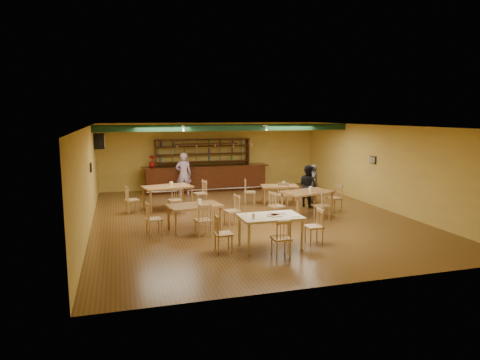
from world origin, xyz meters
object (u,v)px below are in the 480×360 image
object	(u,v)px
bar_counter	(206,178)
patron_right_a	(308,186)
dining_table_d	(307,203)
dining_table_a	(168,198)
patron_bar	(184,174)
near_table	(270,232)
dining_table_b	(279,194)
dining_table_c	(195,217)

from	to	relation	value
bar_counter	patron_right_a	xyz separation A→B (m)	(2.96, -4.23, 0.21)
dining_table_d	patron_right_a	xyz separation A→B (m)	(0.61, 1.26, 0.36)
dining_table_a	patron_right_a	bearing A→B (deg)	-24.48
dining_table_d	patron_bar	world-z (taller)	patron_bar
dining_table_d	near_table	size ratio (longest dim) A/B	1.06
bar_counter	near_table	xyz separation A→B (m)	(-0.06, -8.49, -0.15)
dining_table_b	near_table	size ratio (longest dim) A/B	0.89
near_table	patron_right_a	world-z (taller)	patron_right_a
dining_table_d	patron_right_a	distance (m)	1.45
dining_table_c	bar_counter	bearing A→B (deg)	66.03
dining_table_c	patron_bar	xyz separation A→B (m)	(0.51, 5.48, 0.53)
dining_table_a	dining_table_b	world-z (taller)	dining_table_a
bar_counter	patron_right_a	world-z (taller)	patron_right_a
dining_table_d	patron_right_a	world-z (taller)	patron_right_a
dining_table_c	patron_right_a	xyz separation A→B (m)	(4.59, 2.07, 0.39)
near_table	patron_right_a	xyz separation A→B (m)	(3.02, 4.26, 0.36)
near_table	dining_table_a	bearing A→B (deg)	110.74
dining_table_b	patron_right_a	distance (m)	1.21
patron_bar	dining_table_d	bearing A→B (deg)	132.34
dining_table_d	near_table	distance (m)	3.85
dining_table_a	bar_counter	bearing A→B (deg)	44.17
bar_counter	dining_table_c	distance (m)	6.51
dining_table_d	patron_right_a	bearing A→B (deg)	48.64
dining_table_b	near_table	bearing A→B (deg)	-101.46
bar_counter	patron_bar	xyz separation A→B (m)	(-1.11, -0.83, 0.34)
dining_table_a	dining_table_b	distance (m)	4.23
dining_table_d	near_table	xyz separation A→B (m)	(-2.41, -3.00, 0.01)
bar_counter	near_table	distance (m)	8.49
dining_table_d	patron_bar	bearing A→B (deg)	111.08
dining_table_c	near_table	bearing A→B (deg)	-63.90
patron_right_a	dining_table_b	bearing A→B (deg)	23.69
near_table	dining_table_d	bearing A→B (deg)	51.05
dining_table_c	patron_right_a	size ratio (longest dim) A/B	0.98
bar_counter	dining_table_b	distance (m)	4.06
dining_table_a	dining_table_b	size ratio (longest dim) A/B	1.21
dining_table_a	patron_right_a	size ratio (longest dim) A/B	1.08
dining_table_a	patron_right_a	world-z (taller)	patron_right_a
dining_table_d	patron_right_a	size ratio (longest dim) A/B	1.06
dining_table_a	dining_table_c	bearing A→B (deg)	-95.23
dining_table_a	patron_bar	bearing A→B (deg)	55.21
patron_bar	patron_right_a	size ratio (longest dim) A/B	1.17
patron_bar	patron_right_a	xyz separation A→B (m)	(4.07, -3.40, -0.13)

